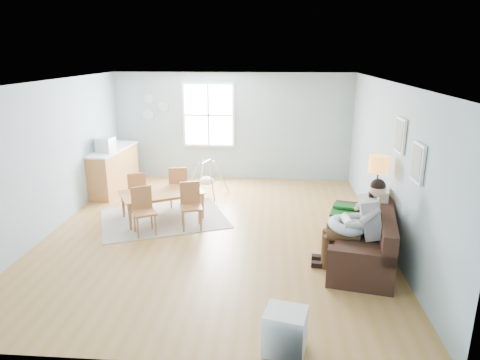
# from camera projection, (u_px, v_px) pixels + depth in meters

# --- Properties ---
(room) EXTENTS (8.40, 9.40, 3.90)m
(room) POSITION_uv_depth(u_px,v_px,m) (213.00, 99.00, 7.19)
(room) COLOR olive
(window) EXTENTS (1.32, 0.08, 1.62)m
(window) POSITION_uv_depth(u_px,v_px,m) (209.00, 115.00, 10.77)
(window) COLOR white
(window) RESTS_ON room
(pictures) EXTENTS (0.05, 1.34, 0.74)m
(pictures) POSITION_uv_depth(u_px,v_px,m) (408.00, 148.00, 6.14)
(pictures) COLOR white
(pictures) RESTS_ON room
(wall_plates) EXTENTS (0.67, 0.02, 0.66)m
(wall_plates) POSITION_uv_depth(u_px,v_px,m) (154.00, 107.00, 10.82)
(wall_plates) COLOR #94A3B1
(wall_plates) RESTS_ON room
(sofa) EXTENTS (1.31, 2.26, 0.86)m
(sofa) POSITION_uv_depth(u_px,v_px,m) (365.00, 241.00, 6.75)
(sofa) COLOR black
(sofa) RESTS_ON room
(green_throw) EXTENTS (1.15, 1.02, 0.04)m
(green_throw) POSITION_uv_depth(u_px,v_px,m) (361.00, 211.00, 7.36)
(green_throw) COLOR #135418
(green_throw) RESTS_ON sofa
(beige_pillow) EXTENTS (0.21, 0.52, 0.51)m
(beige_pillow) POSITION_uv_depth(u_px,v_px,m) (381.00, 203.00, 7.07)
(beige_pillow) COLOR tan
(beige_pillow) RESTS_ON sofa
(father) EXTENTS (1.05, 0.52, 1.43)m
(father) POSITION_uv_depth(u_px,v_px,m) (358.00, 221.00, 6.38)
(father) COLOR gray
(father) RESTS_ON sofa
(nursing_pillow) EXTENTS (0.73, 0.72, 0.23)m
(nursing_pillow) POSITION_uv_depth(u_px,v_px,m) (347.00, 225.00, 6.45)
(nursing_pillow) COLOR silver
(nursing_pillow) RESTS_ON father
(infant) EXTENTS (0.16, 0.37, 0.14)m
(infant) POSITION_uv_depth(u_px,v_px,m) (347.00, 220.00, 6.46)
(infant) COLOR white
(infant) RESTS_ON nursing_pillow
(toddler) EXTENTS (0.53, 0.28, 0.82)m
(toddler) POSITION_uv_depth(u_px,v_px,m) (362.00, 212.00, 6.85)
(toddler) COLOR white
(toddler) RESTS_ON sofa
(floor_lamp) EXTENTS (0.32, 0.32, 1.57)m
(floor_lamp) POSITION_uv_depth(u_px,v_px,m) (378.00, 172.00, 6.99)
(floor_lamp) COLOR black
(floor_lamp) RESTS_ON room
(storage_cube) EXTENTS (0.52, 0.49, 0.50)m
(storage_cube) POSITION_uv_depth(u_px,v_px,m) (284.00, 331.00, 4.68)
(storage_cube) COLOR white
(storage_cube) RESTS_ON room
(rug) EXTENTS (2.88, 2.58, 0.01)m
(rug) POSITION_uv_depth(u_px,v_px,m) (164.00, 218.00, 8.50)
(rug) COLOR gray
(rug) RESTS_ON room
(dining_table) EXTENTS (1.79, 1.52, 0.55)m
(dining_table) POSITION_uv_depth(u_px,v_px,m) (163.00, 205.00, 8.42)
(dining_table) COLOR #9B5532
(dining_table) RESTS_ON rug
(chair_sw) EXTENTS (0.53, 0.53, 0.86)m
(chair_sw) POSITION_uv_depth(u_px,v_px,m) (143.00, 208.00, 7.69)
(chair_sw) COLOR brown
(chair_sw) RESTS_ON rug
(chair_se) EXTENTS (0.48, 0.48, 0.87)m
(chair_se) POSITION_uv_depth(u_px,v_px,m) (191.00, 203.00, 7.96)
(chair_se) COLOR brown
(chair_se) RESTS_ON rug
(chair_nw) EXTENTS (0.48, 0.48, 0.84)m
(chair_nw) POSITION_uv_depth(u_px,v_px,m) (137.00, 189.00, 8.77)
(chair_nw) COLOR brown
(chair_nw) RESTS_ON rug
(chair_ne) EXTENTS (0.49, 0.49, 0.89)m
(chair_ne) POSITION_uv_depth(u_px,v_px,m) (178.00, 184.00, 9.01)
(chair_ne) COLOR brown
(chair_ne) RESTS_ON rug
(counter) EXTENTS (0.67, 1.86, 1.02)m
(counter) POSITION_uv_depth(u_px,v_px,m) (114.00, 169.00, 10.09)
(counter) COLOR #9B5532
(counter) RESTS_ON room
(monitor) EXTENTS (0.40, 0.38, 0.33)m
(monitor) POSITION_uv_depth(u_px,v_px,m) (105.00, 145.00, 9.57)
(monitor) COLOR silver
(monitor) RESTS_ON counter
(baby_swing) EXTENTS (0.99, 1.00, 0.81)m
(baby_swing) POSITION_uv_depth(u_px,v_px,m) (207.00, 180.00, 9.78)
(baby_swing) COLOR silver
(baby_swing) RESTS_ON room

